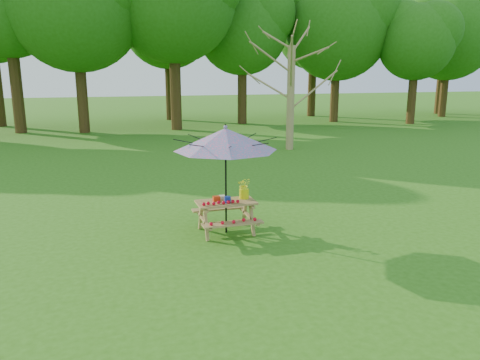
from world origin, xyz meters
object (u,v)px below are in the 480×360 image
object	(u,v)px
flower_bucket	(244,188)
patio_umbrella	(226,139)
bare_tree	(293,0)
picnic_table	(226,217)

from	to	relation	value
flower_bucket	patio_umbrella	bearing A→B (deg)	-164.45
bare_tree	picnic_table	size ratio (longest dim) A/B	7.56
picnic_table	patio_umbrella	xyz separation A→B (m)	(0.00, 0.00, 1.62)
patio_umbrella	flower_bucket	bearing A→B (deg)	15.55
patio_umbrella	flower_bucket	xyz separation A→B (m)	(0.42, 0.12, -1.04)
bare_tree	patio_umbrella	size ratio (longest dim) A/B	4.16
patio_umbrella	flower_bucket	distance (m)	1.13
patio_umbrella	flower_bucket	size ratio (longest dim) A/B	5.44
bare_tree	picnic_table	distance (m)	12.34
picnic_table	patio_umbrella	size ratio (longest dim) A/B	0.55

